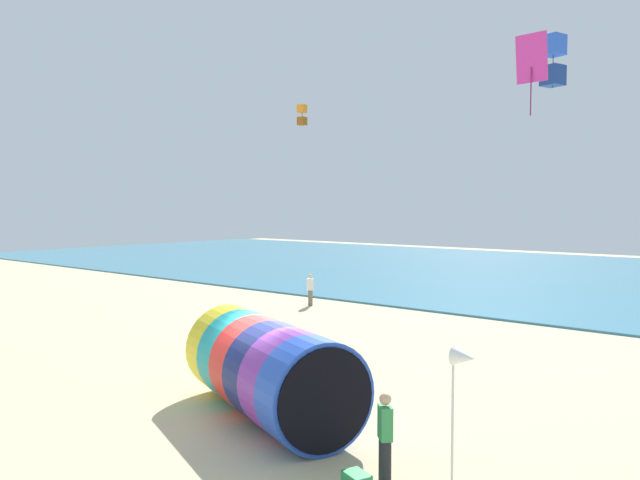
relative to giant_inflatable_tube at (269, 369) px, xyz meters
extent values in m
plane|color=#CCBA8C|center=(-0.27, -0.01, -1.21)|extent=(120.00, 120.00, 0.00)
cube|color=teal|center=(-0.27, 36.01, -1.16)|extent=(120.00, 40.00, 0.10)
cylinder|color=yellow|center=(-2.24, 0.86, 0.00)|extent=(1.76, 2.60, 2.42)
cylinder|color=teal|center=(-1.35, 0.52, 0.00)|extent=(1.76, 2.60, 2.42)
cylinder|color=red|center=(-0.47, 0.18, 0.00)|extent=(1.76, 2.60, 2.42)
cylinder|color=navy|center=(0.42, -0.16, 0.00)|extent=(1.76, 2.60, 2.42)
cylinder|color=purple|center=(1.31, -0.50, 0.00)|extent=(1.76, 2.60, 2.42)
cylinder|color=blue|center=(2.19, -0.85, 0.00)|extent=(1.76, 2.60, 2.42)
cylinder|color=black|center=(2.65, -1.02, 0.00)|extent=(0.86, 2.10, 2.22)
cylinder|color=black|center=(4.23, -1.22, -0.79)|extent=(0.24, 0.24, 0.85)
cube|color=#338C4C|center=(4.23, -1.22, -0.05)|extent=(0.41, 0.41, 0.63)
sphere|color=tan|center=(4.23, -1.22, 0.41)|extent=(0.23, 0.23, 0.23)
cube|color=orange|center=(-10.97, 13.78, 9.05)|extent=(0.44, 0.44, 0.43)
cube|color=#8F4F12|center=(-10.97, 13.78, 8.41)|extent=(0.44, 0.44, 0.43)
cylinder|color=black|center=(-10.97, 13.78, 8.73)|extent=(0.02, 0.02, 1.14)
cube|color=blue|center=(3.42, 9.64, 9.17)|extent=(0.75, 0.75, 0.64)
cube|color=navy|center=(3.42, 9.64, 8.20)|extent=(0.75, 0.75, 0.64)
cylinder|color=black|center=(3.42, 9.64, 8.69)|extent=(0.02, 0.02, 1.72)
cube|color=#D1339E|center=(4.99, 3.73, 7.47)|extent=(0.78, 0.23, 1.12)
cylinder|color=#7D1E5E|center=(4.99, 3.73, 6.70)|extent=(0.03, 0.03, 1.12)
cylinder|color=#726651|center=(-10.38, 13.74, -0.80)|extent=(0.24, 0.24, 0.81)
cube|color=white|center=(-10.38, 13.74, -0.10)|extent=(0.42, 0.34, 0.61)
sphere|color=beige|center=(-10.38, 13.74, 0.33)|extent=(0.22, 0.22, 0.22)
cylinder|color=silver|center=(5.17, -0.33, 0.09)|extent=(0.05, 0.05, 2.60)
cone|color=white|center=(5.39, -0.33, 1.21)|extent=(0.45, 0.36, 0.36)
camera|label=1|loc=(10.60, -10.83, 4.02)|focal=35.00mm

